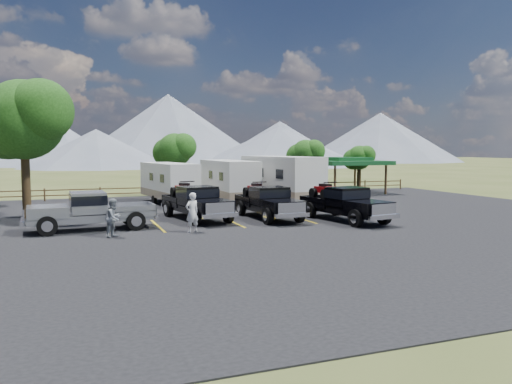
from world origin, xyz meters
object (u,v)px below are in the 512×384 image
object	(u,v)px
pavilion	(346,162)
rig_left	(196,201)
person_b	(114,218)
person_a	(192,212)
pickup_silver	(91,210)
trailer_right	(281,179)
trailer_left	(169,183)
tree_big_nw	(23,120)
rig_center	(268,201)
rig_right	(344,203)
trailer_center	(229,181)

from	to	relation	value
pavilion	rig_left	bearing A→B (deg)	-144.40
pavilion	person_b	bearing A→B (deg)	-142.95
person_a	person_b	world-z (taller)	person_a
pickup_silver	person_a	bearing A→B (deg)	58.18
person_b	rig_left	bearing A→B (deg)	-9.49
trailer_right	person_b	world-z (taller)	trailer_right
trailer_left	trailer_right	bearing A→B (deg)	-31.82
tree_big_nw	person_b	bearing A→B (deg)	-62.71
rig_center	rig_right	world-z (taller)	rig_right
rig_center	person_b	xyz separation A→B (m)	(-8.64, -3.13, -0.11)
tree_big_nw	pavilion	world-z (taller)	tree_big_nw
trailer_right	person_a	world-z (taller)	trailer_right
rig_right	pickup_silver	size ratio (longest dim) A/B	1.02
person_a	pickup_silver	bearing A→B (deg)	-48.29
rig_left	rig_center	distance (m)	4.04
rig_right	trailer_left	distance (m)	13.86
rig_right	rig_left	bearing A→B (deg)	147.17
pavilion	trailer_left	distance (m)	16.97
rig_left	trailer_left	xyz separation A→B (m)	(0.05, 8.33, 0.53)
pavilion	trailer_left	world-z (taller)	pavilion
trailer_center	rig_center	bearing A→B (deg)	-93.10
rig_right	trailer_center	world-z (taller)	trailer_center
pavilion	rig_left	xyz separation A→B (m)	(-16.59, -11.88, -1.75)
trailer_right	pickup_silver	bearing A→B (deg)	-158.33
tree_big_nw	rig_right	xyz separation A→B (m)	(16.45, -7.25, -4.56)
tree_big_nw	person_a	size ratio (longest dim) A/B	4.15
tree_big_nw	person_a	bearing A→B (deg)	-46.31
pavilion	trailer_right	bearing A→B (deg)	-144.00
rig_right	trailer_right	world-z (taller)	trailer_right
trailer_left	person_a	xyz separation A→B (m)	(-1.24, -12.55, -0.58)
rig_right	trailer_right	xyz separation A→B (m)	(-0.06, 8.57, 0.78)
pickup_silver	person_a	distance (m)	5.03
trailer_left	trailer_right	size ratio (longest dim) A/B	0.86
pickup_silver	person_b	world-z (taller)	pickup_silver
rig_right	tree_big_nw	bearing A→B (deg)	147.41
pickup_silver	person_a	xyz separation A→B (m)	(4.43, -2.39, -0.02)
pavilion	pickup_silver	bearing A→B (deg)	-148.31
pavilion	person_a	world-z (taller)	pavilion
rig_left	trailer_center	bearing A→B (deg)	50.23
pavilion	trailer_left	xyz separation A→B (m)	(-16.55, -3.55, -1.22)
trailer_left	trailer_center	size ratio (longest dim) A/B	0.95
rig_center	pickup_silver	xyz separation A→B (m)	(-9.51, -0.72, -0.01)
trailer_left	trailer_center	world-z (taller)	trailer_center
pavilion	trailer_center	distance (m)	13.35
trailer_center	person_b	size ratio (longest dim) A/B	5.14
trailer_center	pickup_silver	size ratio (longest dim) A/B	1.41
trailer_right	person_a	size ratio (longest dim) A/B	5.21
rig_center	trailer_left	size ratio (longest dim) A/B	0.73
rig_left	rig_right	distance (m)	8.21
pickup_silver	person_b	distance (m)	2.56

